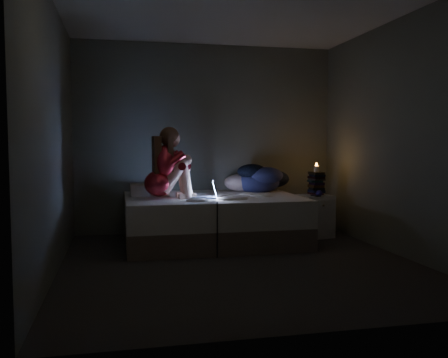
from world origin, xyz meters
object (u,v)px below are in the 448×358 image
object	(u,v)px
phone	(314,196)
bed	(212,219)
nightstand	(314,216)
woman	(159,163)
candle	(316,169)
laptop	(204,189)

from	to	relation	value
phone	bed	bearing A→B (deg)	179.64
bed	phone	world-z (taller)	bed
nightstand	woman	bearing A→B (deg)	175.49
nightstand	candle	size ratio (longest dim) A/B	6.95
laptop	phone	size ratio (longest dim) A/B	2.26
laptop	phone	distance (m)	1.49
nightstand	candle	bearing A→B (deg)	42.55
bed	nightstand	distance (m)	1.38
bed	woman	world-z (taller)	woman
laptop	candle	bearing A→B (deg)	22.89
bed	woman	size ratio (longest dim) A/B	2.50
woman	candle	bearing A→B (deg)	4.49
laptop	phone	bearing A→B (deg)	16.66
laptop	candle	distance (m)	1.65
bed	nightstand	world-z (taller)	bed
laptop	bed	bearing A→B (deg)	68.04
bed	candle	size ratio (longest dim) A/B	26.57
candle	laptop	bearing A→B (deg)	-165.86
candle	nightstand	bearing A→B (deg)	-125.92
woman	candle	distance (m)	2.14
candle	bed	bearing A→B (deg)	-174.25
bed	nightstand	size ratio (longest dim) A/B	3.82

